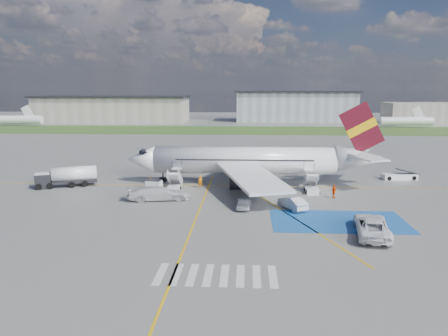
{
  "coord_description": "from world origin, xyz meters",
  "views": [
    {
      "loc": [
        0.42,
        -48.44,
        13.77
      ],
      "look_at": [
        -2.59,
        7.14,
        3.5
      ],
      "focal_mm": 35.0,
      "sensor_mm": 36.0,
      "label": 1
    }
  ],
  "objects": [
    {
      "name": "airliner",
      "position": [
        1.51,
        14.0,
        3.39
      ],
      "size": [
        36.81,
        32.95,
        11.92
      ],
      "color": "white",
      "rests_on": "ground"
    },
    {
      "name": "taxiway_line_cross",
      "position": [
        -5.0,
        -10.0,
        0.01
      ],
      "size": [
        0.2,
        60.0,
        0.01
      ],
      "primitive_type": "cube",
      "color": "gold",
      "rests_on": "ground"
    },
    {
      "name": "crew_aft",
      "position": [
        11.42,
        5.9,
        0.86
      ],
      "size": [
        0.78,
        1.09,
        1.72
      ],
      "primitive_type": "imported",
      "rotation": [
        0.0,
        0.0,
        1.97
      ],
      "color": "#FF5C0D",
      "rests_on": "ground"
    },
    {
      "name": "terminal_centre",
      "position": [
        20.0,
        135.0,
        6.0
      ],
      "size": [
        48.0,
        18.0,
        12.0
      ],
      "primitive_type": "cube",
      "color": "gray",
      "rests_on": "ground"
    },
    {
      "name": "car_silver_a",
      "position": [
        0.05,
        0.51,
        0.69
      ],
      "size": [
        1.84,
        4.14,
        1.38
      ],
      "primitive_type": "imported",
      "rotation": [
        0.0,
        0.0,
        3.09
      ],
      "color": "silver",
      "rests_on": "ground"
    },
    {
      "name": "gpu_cart",
      "position": [
        -12.02,
        7.87,
        0.75
      ],
      "size": [
        2.21,
        1.65,
        1.67
      ],
      "rotation": [
        0.0,
        0.0,
        -0.2
      ],
      "color": "white",
      "rests_on": "ground"
    },
    {
      "name": "van_white_a",
      "position": [
        12.3,
        -8.01,
        1.19
      ],
      "size": [
        3.93,
        6.74,
        2.38
      ],
      "primitive_type": "imported",
      "rotation": [
        0.0,
        0.0,
        2.98
      ],
      "color": "white",
      "rests_on": "ground"
    },
    {
      "name": "crew_nose",
      "position": [
        -12.93,
        9.46,
        0.81
      ],
      "size": [
        0.99,
        1.0,
        1.62
      ],
      "primitive_type": "imported",
      "rotation": [
        0.0,
        0.0,
        -0.81
      ],
      "color": "orange",
      "rests_on": "ground"
    },
    {
      "name": "airstairs_fwd",
      "position": [
        -9.5,
        8.7,
        0.62
      ],
      "size": [
        1.9,
        5.2,
        3.6
      ],
      "color": "white",
      "rests_on": "ground"
    },
    {
      "name": "terminal_west",
      "position": [
        -55.0,
        130.0,
        5.0
      ],
      "size": [
        60.0,
        22.0,
        10.0
      ],
      "primitive_type": "cube",
      "color": "gray",
      "rests_on": "ground"
    },
    {
      "name": "ground",
      "position": [
        0.0,
        0.0,
        0.0
      ],
      "size": [
        400.0,
        400.0,
        0.0
      ],
      "primitive_type": "plane",
      "color": "#60605E",
      "rests_on": "ground"
    },
    {
      "name": "crew_fwd",
      "position": [
        -6.09,
        10.79,
        0.86
      ],
      "size": [
        0.7,
        0.54,
        1.73
      ],
      "primitive_type": "imported",
      "rotation": [
        0.0,
        0.0,
        0.22
      ],
      "color": "orange",
      "rests_on": "ground"
    },
    {
      "name": "crosswalk",
      "position": [
        -1.8,
        -18.0,
        0.01
      ],
      "size": [
        9.0,
        4.0,
        0.01
      ],
      "color": "silver",
      "rests_on": "ground"
    },
    {
      "name": "taxiway_line_main",
      "position": [
        0.0,
        12.0,
        0.01
      ],
      "size": [
        120.0,
        0.2,
        0.01
      ],
      "primitive_type": "cube",
      "color": "gold",
      "rests_on": "ground"
    },
    {
      "name": "taxiway_line_diag",
      "position": [
        0.0,
        12.0,
        0.01
      ],
      "size": [
        20.71,
        56.45,
        0.01
      ],
      "primitive_type": "cube",
      "rotation": [
        0.0,
        0.0,
        0.35
      ],
      "color": "gold",
      "rests_on": "ground"
    },
    {
      "name": "belt_loader",
      "position": [
        23.67,
        18.09,
        0.41
      ],
      "size": [
        5.67,
        2.6,
        1.66
      ],
      "rotation": [
        0.0,
        0.0,
        0.12
      ],
      "color": "white",
      "rests_on": "ground"
    },
    {
      "name": "van_white_b",
      "position": [
        -10.45,
        3.67,
        1.14
      ],
      "size": [
        6.14,
        3.35,
        2.28
      ],
      "primitive_type": "imported",
      "rotation": [
        0.0,
        0.0,
        1.75
      ],
      "color": "silver",
      "rests_on": "ground"
    },
    {
      "name": "grass_strip",
      "position": [
        0.0,
        95.0,
        0.01
      ],
      "size": [
        400.0,
        30.0,
        0.01
      ],
      "primitive_type": "cube",
      "color": "#2D4C1E",
      "rests_on": "ground"
    },
    {
      "name": "terminal_east",
      "position": [
        75.0,
        128.0,
        4.0
      ],
      "size": [
        40.0,
        16.0,
        8.0
      ],
      "primitive_type": "cube",
      "color": "gray",
      "rests_on": "ground"
    },
    {
      "name": "car_silver_b",
      "position": [
        5.67,
        0.47,
        0.73
      ],
      "size": [
        3.37,
        4.66,
        1.46
      ],
      "primitive_type": "imported",
      "rotation": [
        0.0,
        0.0,
        3.6
      ],
      "color": "silver",
      "rests_on": "ground"
    },
    {
      "name": "fuel_tanker",
      "position": [
        -25.0,
        10.46,
        1.18
      ],
      "size": [
        8.36,
        5.19,
        2.79
      ],
      "rotation": [
        0.0,
        0.0,
        0.4
      ],
      "color": "black",
      "rests_on": "ground"
    },
    {
      "name": "airstairs_aft",
      "position": [
        9.0,
        8.7,
        0.62
      ],
      "size": [
        1.9,
        5.2,
        3.6
      ],
      "color": "white",
      "rests_on": "ground"
    },
    {
      "name": "staging_box",
      "position": [
        10.0,
        -4.0,
        0.01
      ],
      "size": [
        14.0,
        8.0,
        0.01
      ],
      "primitive_type": "cube",
      "color": "#195098",
      "rests_on": "ground"
    }
  ]
}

